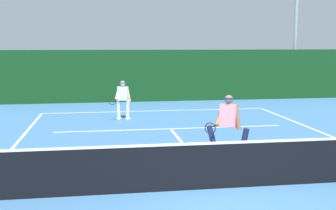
# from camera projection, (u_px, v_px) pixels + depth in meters

# --- Properties ---
(ground_plane) EXTENTS (80.00, 80.00, 0.00)m
(ground_plane) POSITION_uv_depth(u_px,v_px,m) (220.00, 188.00, 8.86)
(ground_plane) COLOR teal
(court_line_baseline_far) EXTENTS (9.94, 0.10, 0.01)m
(court_line_baseline_far) POSITION_uv_depth(u_px,v_px,m) (156.00, 111.00, 19.18)
(court_line_baseline_far) COLOR white
(court_line_baseline_far) RESTS_ON ground_plane
(court_line_service) EXTENTS (8.11, 0.10, 0.01)m
(court_line_service) POSITION_uv_depth(u_px,v_px,m) (171.00, 129.00, 15.12)
(court_line_service) COLOR white
(court_line_service) RESTS_ON ground_plane
(court_line_centre) EXTENTS (0.10, 6.40, 0.01)m
(court_line_centre) POSITION_uv_depth(u_px,v_px,m) (189.00, 151.00, 11.99)
(court_line_centre) COLOR white
(court_line_centre) RESTS_ON ground_plane
(tennis_net) EXTENTS (10.90, 0.09, 1.09)m
(tennis_net) POSITION_uv_depth(u_px,v_px,m) (220.00, 165.00, 8.79)
(tennis_net) COLOR #1E4723
(tennis_net) RESTS_ON ground_plane
(player_near) EXTENTS (1.21, 0.81, 1.68)m
(player_near) POSITION_uv_depth(u_px,v_px,m) (228.00, 124.00, 11.09)
(player_near) COLOR #1E234C
(player_near) RESTS_ON ground_plane
(player_far) EXTENTS (0.90, 0.86, 1.55)m
(player_far) POSITION_uv_depth(u_px,v_px,m) (123.00, 99.00, 16.82)
(player_far) COLOR silver
(player_far) RESTS_ON ground_plane
(tennis_ball) EXTENTS (0.07, 0.07, 0.07)m
(tennis_ball) POSITION_uv_depth(u_px,v_px,m) (87.00, 155.00, 11.42)
(tennis_ball) COLOR #D1E033
(tennis_ball) RESTS_ON ground_plane
(back_fence_windscreen) EXTENTS (22.62, 0.12, 2.69)m
(back_fence_windscreen) POSITION_uv_depth(u_px,v_px,m) (148.00, 76.00, 22.17)
(back_fence_windscreen) COLOR #113C18
(back_fence_windscreen) RESTS_ON ground_plane
(light_pole) EXTENTS (0.55, 0.44, 7.14)m
(light_pole) POSITION_uv_depth(u_px,v_px,m) (296.00, 18.00, 23.84)
(light_pole) COLOR #9EA39E
(light_pole) RESTS_ON ground_plane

